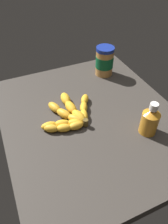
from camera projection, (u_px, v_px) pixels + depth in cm
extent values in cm
cube|color=#38332D|center=(91.00, 120.00, 87.67)|extent=(80.56, 68.73, 4.29)
ellipsoid|color=gold|center=(84.00, 116.00, 84.06)|extent=(6.99, 4.77, 3.02)
ellipsoid|color=gold|center=(84.00, 107.00, 87.82)|extent=(7.06, 5.44, 3.02)
ellipsoid|color=gold|center=(85.00, 99.00, 91.56)|extent=(7.00, 6.00, 3.02)
ellipsoid|color=gold|center=(79.00, 116.00, 83.51)|extent=(8.24, 5.39, 3.74)
ellipsoid|color=gold|center=(71.00, 107.00, 87.26)|extent=(7.86, 4.34, 3.74)
ellipsoid|color=gold|center=(65.00, 99.00, 91.33)|extent=(7.83, 4.27, 3.74)
ellipsoid|color=gold|center=(76.00, 119.00, 82.44)|extent=(7.63, 7.05, 3.39)
ellipsoid|color=gold|center=(64.00, 114.00, 84.68)|extent=(7.82, 6.34, 3.39)
ellipsoid|color=gold|center=(54.00, 107.00, 87.50)|extent=(7.77, 5.42, 3.39)
ellipsoid|color=gold|center=(75.00, 123.00, 81.08)|extent=(5.31, 6.84, 3.08)
ellipsoid|color=gold|center=(62.00, 124.00, 80.82)|extent=(4.59, 6.72, 3.08)
ellipsoid|color=gold|center=(49.00, 126.00, 80.01)|extent=(3.77, 6.43, 3.08)
ellipsoid|color=gold|center=(76.00, 126.00, 80.06)|extent=(3.41, 5.99, 3.10)
ellipsoid|color=gold|center=(64.00, 128.00, 79.20)|extent=(4.56, 6.45, 3.10)
ellipsoid|color=gold|center=(51.00, 128.00, 79.07)|extent=(5.48, 6.61, 3.10)
cylinder|color=brown|center=(86.00, 123.00, 80.90)|extent=(2.00, 2.00, 3.00)
cylinder|color=#BF8442|center=(104.00, 63.00, 105.13)|extent=(8.50, 8.50, 12.61)
cylinder|color=#0F592D|center=(104.00, 62.00, 104.70)|extent=(8.67, 8.67, 5.67)
cylinder|color=navy|center=(105.00, 49.00, 100.31)|extent=(8.62, 8.62, 1.67)
cylinder|color=orange|center=(149.00, 123.00, 77.15)|extent=(6.36, 6.36, 8.73)
cone|color=orange|center=(152.00, 112.00, 73.48)|extent=(6.36, 6.36, 2.15)
cylinder|color=white|center=(154.00, 107.00, 71.90)|extent=(2.90, 2.90, 2.51)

